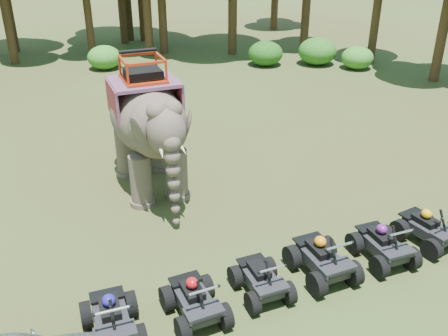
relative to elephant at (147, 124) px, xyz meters
The scene contains 12 objects.
ground 5.18m from the elephant, 72.92° to the right, with size 110.00×110.00×0.00m, color #47381E.
elephant is the anchor object (origin of this frame).
atv_0 7.27m from the elephant, 112.74° to the right, with size 1.28×1.75×1.30m, color black, non-canonical shape.
atv_1 6.93m from the elephant, 97.23° to the right, with size 1.25×1.71×1.27m, color black, non-canonical shape.
atv_2 6.84m from the elephant, 81.88° to the right, with size 1.17×1.61×1.19m, color black, non-canonical shape.
atv_3 7.26m from the elephant, 67.42° to the right, with size 1.34×1.84×1.36m, color black, non-canonical shape.
atv_4 8.23m from the elephant, 55.23° to the right, with size 1.26×1.73×1.28m, color black, non-canonical shape.
atv_5 9.20m from the elephant, 45.84° to the right, with size 1.25×1.72×1.27m, color black, non-canonical shape.
tree_0 19.41m from the elephant, 85.97° to the left, with size 4.73×4.73×6.75m, color #195114, non-canonical shape.
tree_4 20.46m from the elephant, 30.81° to the left, with size 5.13×5.13×7.33m, color #195114, non-canonical shape.
tree_5 19.29m from the elephant, 17.36° to the left, with size 5.79×5.79×8.27m, color #195114, non-canonical shape.
tree_27 19.60m from the elephant, 100.55° to the left, with size 5.10×5.10×7.28m, color #195114, non-canonical shape.
Camera 1 is at (-5.10, -10.68, 8.41)m, focal length 40.00 mm.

